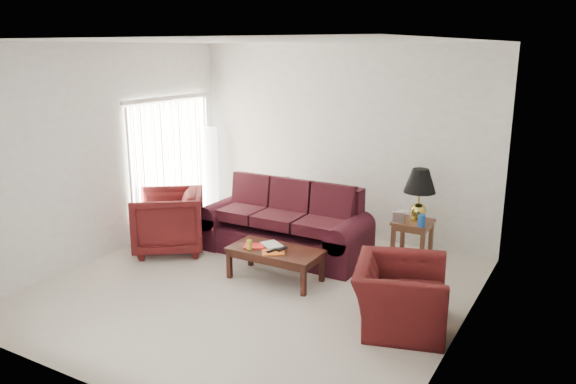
{
  "coord_description": "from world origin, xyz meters",
  "views": [
    {
      "loc": [
        3.62,
        -5.46,
        2.93
      ],
      "look_at": [
        0.0,
        0.85,
        1.05
      ],
      "focal_mm": 35.0,
      "sensor_mm": 36.0,
      "label": 1
    }
  ],
  "objects_px": {
    "armchair_left": "(168,221)",
    "floor_lamp": "(212,173)",
    "end_table": "(412,240)",
    "sofa": "(283,221)",
    "coffee_table": "(275,264)",
    "armchair_right": "(400,295)"
  },
  "relations": [
    {
      "from": "sofa",
      "to": "coffee_table",
      "type": "xyz_separation_m",
      "value": [
        0.4,
        -0.88,
        -0.29
      ]
    },
    {
      "from": "sofa",
      "to": "end_table",
      "type": "bearing_deg",
      "value": 24.88
    },
    {
      "from": "armchair_left",
      "to": "sofa",
      "type": "bearing_deg",
      "value": 79.26
    },
    {
      "from": "armchair_left",
      "to": "armchair_right",
      "type": "relative_size",
      "value": 0.92
    },
    {
      "from": "armchair_right",
      "to": "sofa",
      "type": "bearing_deg",
      "value": 43.57
    },
    {
      "from": "sofa",
      "to": "floor_lamp",
      "type": "distance_m",
      "value": 2.22
    },
    {
      "from": "armchair_left",
      "to": "armchair_right",
      "type": "xyz_separation_m",
      "value": [
        3.72,
        -0.53,
        -0.1
      ]
    },
    {
      "from": "end_table",
      "to": "floor_lamp",
      "type": "height_order",
      "value": "floor_lamp"
    },
    {
      "from": "floor_lamp",
      "to": "coffee_table",
      "type": "height_order",
      "value": "floor_lamp"
    },
    {
      "from": "sofa",
      "to": "floor_lamp",
      "type": "relative_size",
      "value": 1.51
    },
    {
      "from": "sofa",
      "to": "armchair_right",
      "type": "distance_m",
      "value": 2.55
    },
    {
      "from": "armchair_right",
      "to": "floor_lamp",
      "type": "bearing_deg",
      "value": 45.91
    },
    {
      "from": "armchair_right",
      "to": "coffee_table",
      "type": "bearing_deg",
      "value": 61.32
    },
    {
      "from": "armchair_left",
      "to": "floor_lamp",
      "type": "bearing_deg",
      "value": 158.69
    },
    {
      "from": "end_table",
      "to": "armchair_left",
      "type": "height_order",
      "value": "armchair_left"
    },
    {
      "from": "sofa",
      "to": "floor_lamp",
      "type": "height_order",
      "value": "floor_lamp"
    },
    {
      "from": "armchair_right",
      "to": "coffee_table",
      "type": "xyz_separation_m",
      "value": [
        -1.8,
        0.4,
        -0.14
      ]
    },
    {
      "from": "floor_lamp",
      "to": "coffee_table",
      "type": "distance_m",
      "value": 3.06
    },
    {
      "from": "floor_lamp",
      "to": "armchair_left",
      "type": "height_order",
      "value": "floor_lamp"
    },
    {
      "from": "coffee_table",
      "to": "end_table",
      "type": "bearing_deg",
      "value": 29.9
    },
    {
      "from": "end_table",
      "to": "floor_lamp",
      "type": "distance_m",
      "value": 3.73
    },
    {
      "from": "sofa",
      "to": "end_table",
      "type": "height_order",
      "value": "sofa"
    }
  ]
}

